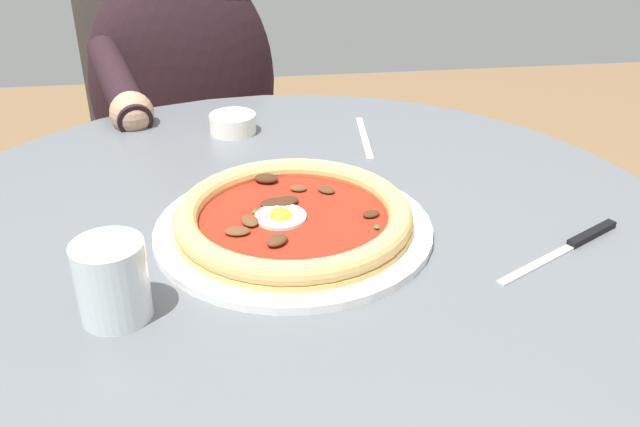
# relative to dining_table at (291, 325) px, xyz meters

# --- Properties ---
(dining_table) EXTENTS (0.99, 0.99, 0.76)m
(dining_table) POSITION_rel_dining_table_xyz_m (0.00, 0.00, 0.00)
(dining_table) COLOR #565B60
(dining_table) RESTS_ON ground
(pizza_on_plate) EXTENTS (0.32, 0.32, 0.04)m
(pizza_on_plate) POSITION_rel_dining_table_xyz_m (0.00, 0.01, 0.15)
(pizza_on_plate) COLOR white
(pizza_on_plate) RESTS_ON dining_table
(water_glass) EXTENTS (0.07, 0.07, 0.08)m
(water_glass) POSITION_rel_dining_table_xyz_m (0.14, -0.18, 0.17)
(water_glass) COLOR silver
(water_glass) RESTS_ON dining_table
(steak_knife) EXTENTS (0.11, 0.18, 0.01)m
(steak_knife) POSITION_rel_dining_table_xyz_m (0.07, 0.32, 0.14)
(steak_knife) COLOR silver
(steak_knife) RESTS_ON dining_table
(ramekin_capers) EXTENTS (0.07, 0.07, 0.03)m
(ramekin_capers) POSITION_rel_dining_table_xyz_m (-0.32, -0.06, 0.15)
(ramekin_capers) COLOR white
(ramekin_capers) RESTS_ON dining_table
(fork_utensil) EXTENTS (0.16, 0.02, 0.00)m
(fork_utensil) POSITION_rel_dining_table_xyz_m (-0.27, 0.14, 0.14)
(fork_utensil) COLOR #BCBCC1
(fork_utensil) RESTS_ON dining_table
(diner_person) EXTENTS (0.54, 0.42, 1.16)m
(diner_person) POSITION_rel_dining_table_xyz_m (-0.70, -0.15, -0.10)
(diner_person) COLOR #282833
(diner_person) RESTS_ON ground
(cafe_chair_diner) EXTENTS (0.51, 0.51, 0.89)m
(cafe_chair_diner) POSITION_rel_dining_table_xyz_m (-0.85, -0.18, -0.09)
(cafe_chair_diner) COLOR #504A45
(cafe_chair_diner) RESTS_ON ground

